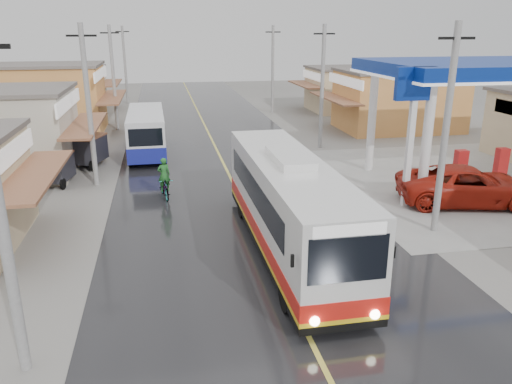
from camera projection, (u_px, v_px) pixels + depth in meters
ground at (263, 244)px, 18.77m from camera, size 120.00×120.00×0.00m
road at (218, 152)px, 32.77m from camera, size 12.00×90.00×0.02m
centre_line at (218, 152)px, 32.77m from camera, size 0.15×90.00×0.01m
shopfronts_left at (19, 150)px, 33.28m from camera, size 11.00×44.00×5.20m
shopfronts_right at (451, 152)px, 32.62m from camera, size 11.00×44.00×4.80m
utility_poles_left at (109, 153)px, 32.47m from camera, size 1.60×50.00×8.00m
utility_poles_right at (320, 147)px, 34.01m from camera, size 1.60×36.00×8.00m
coach_bus at (288, 205)px, 17.77m from camera, size 2.76×11.60×3.61m
second_bus at (147, 131)px, 31.79m from camera, size 2.33×8.25×2.73m
jeepney at (468, 186)px, 22.84m from camera, size 6.83×4.28×1.76m
cyclist at (165, 185)px, 23.72m from camera, size 0.95×1.94×2.01m
tricycle_near at (56, 167)px, 25.68m from camera, size 1.73×2.31×1.61m
tricycle_far at (88, 149)px, 29.07m from camera, size 2.22×2.75×1.82m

